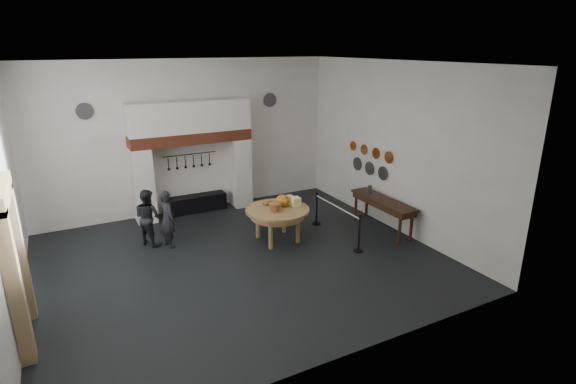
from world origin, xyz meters
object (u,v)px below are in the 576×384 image
iron_range (195,204)px  work_table (277,210)px  visitor_near (168,219)px  side_table (383,200)px  visitor_far (148,217)px  barrier_post_far (317,209)px  barrier_post_near (359,234)px

iron_range → work_table: (1.28, -3.09, 0.59)m
visitor_near → side_table: size_ratio=0.67×
work_table → visitor_far: 3.28m
iron_range → barrier_post_far: barrier_post_far is taller
barrier_post_near → barrier_post_far: size_ratio=1.00×
barrier_post_far → barrier_post_near: bearing=-90.0°
work_table → visitor_near: bearing=160.1°
visitor_near → barrier_post_far: visitor_near is taller
visitor_near → barrier_post_far: 4.10m
barrier_post_near → barrier_post_far: same height
iron_range → visitor_near: bearing=-121.4°
work_table → side_table: 2.91m
barrier_post_near → barrier_post_far: 2.00m
work_table → side_table: size_ratio=0.74×
iron_range → barrier_post_far: 3.80m
visitor_near → side_table: 5.67m
iron_range → barrier_post_near: 5.38m
iron_range → barrier_post_far: bearing=-43.6°
visitor_near → barrier_post_near: 4.76m
iron_range → visitor_near: size_ratio=1.28×
barrier_post_near → visitor_far: bearing=147.2°
barrier_post_near → work_table: bearing=133.8°
iron_range → work_table: 3.39m
barrier_post_near → barrier_post_far: (0.00, 2.00, 0.00)m
iron_range → side_table: 5.64m
iron_range → barrier_post_near: (2.75, -4.62, 0.20)m
visitor_far → side_table: 6.17m
visitor_far → barrier_post_near: bearing=-156.4°
iron_range → side_table: bearing=-43.0°
barrier_post_near → side_table: bearing=30.3°
side_table → barrier_post_far: (-1.35, 1.21, -0.42)m
work_table → iron_range: bearing=112.6°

